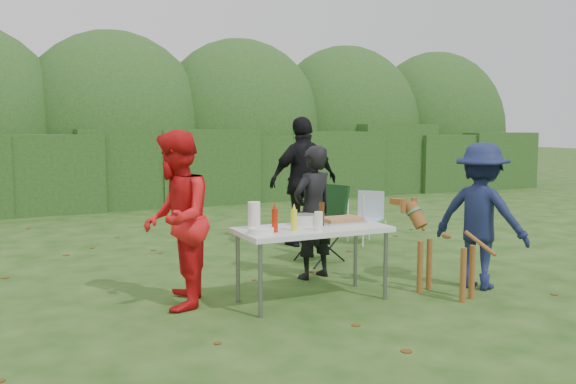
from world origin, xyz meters
name	(u,v)px	position (x,y,z in m)	size (l,w,h in m)	color
ground	(294,302)	(0.00, 0.00, 0.00)	(80.00, 80.00, 0.00)	#1E4211
hedge_row	(129,168)	(0.00, 8.00, 0.85)	(22.00, 1.40, 1.70)	#23471C
shrub_backdrop	(114,132)	(0.00, 9.60, 1.60)	(20.00, 2.60, 3.20)	#3D6628
folding_table	(312,233)	(0.19, -0.03, 0.69)	(1.50, 0.70, 0.74)	silver
person_cook	(313,212)	(0.63, 0.78, 0.76)	(0.55, 0.36, 1.51)	black
person_red_jacket	(176,220)	(-1.08, 0.35, 0.85)	(0.82, 0.64, 1.70)	red
person_black_puffy	(304,181)	(1.43, 2.57, 0.94)	(1.10, 0.46, 1.87)	black
child	(481,216)	(2.04, -0.37, 0.78)	(1.01, 0.58, 1.56)	#161D45
dog	(446,250)	(1.50, -0.47, 0.47)	(0.99, 0.40, 0.94)	brown
camping_chair	(319,223)	(1.11, 1.51, 0.49)	(0.62, 0.62, 0.99)	#123415
lawn_chair	(366,217)	(2.33, 2.28, 0.39)	(0.46, 0.46, 0.77)	#548BDD
food_tray	(341,222)	(0.59, 0.10, 0.75)	(0.45, 0.30, 0.02)	#B7B7BA
focaccia_bread	(341,219)	(0.59, 0.10, 0.78)	(0.40, 0.26, 0.04)	#AF7846
mustard_bottle	(294,220)	(-0.06, -0.12, 0.84)	(0.06, 0.06, 0.20)	yellow
ketchup_bottle	(275,221)	(-0.27, -0.13, 0.85)	(0.06, 0.06, 0.22)	#B31D0A
beer_bottle	(322,214)	(0.30, -0.01, 0.86)	(0.06, 0.06, 0.24)	#47230F
paper_towel_roll	(254,215)	(-0.36, 0.15, 0.87)	(0.12, 0.12, 0.26)	white
cup_stack	(318,221)	(0.15, -0.23, 0.83)	(0.08, 0.08, 0.18)	white
pasta_bowl	(304,219)	(0.19, 0.17, 0.79)	(0.26, 0.26, 0.10)	silver
plate_stack	(261,231)	(-0.41, -0.12, 0.77)	(0.24, 0.24, 0.05)	white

